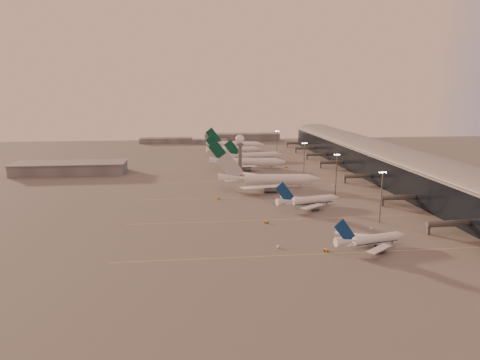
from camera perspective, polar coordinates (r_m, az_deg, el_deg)
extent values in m
plane|color=#5C5959|center=(196.25, 2.35, -6.26)|extent=(700.00, 700.00, 0.00)
cube|color=#E8D651|center=(171.54, 14.23, -9.38)|extent=(180.00, 0.25, 0.02)
cube|color=#E8D651|center=(211.86, 10.02, -5.05)|extent=(180.00, 0.25, 0.02)
cube|color=#E8D651|center=(253.75, 7.22, -2.11)|extent=(180.00, 0.25, 0.02)
cube|color=#E8D651|center=(296.56, 5.22, 0.00)|extent=(180.00, 0.25, 0.02)
cube|color=#E8D651|center=(344.78, 3.59, 1.72)|extent=(180.00, 0.25, 0.02)
cube|color=black|center=(328.41, 18.38, 2.20)|extent=(36.00, 360.00, 18.00)
cylinder|color=slate|center=(327.09, 18.48, 3.75)|extent=(10.08, 360.00, 10.08)
cube|color=slate|center=(327.06, 18.48, 3.79)|extent=(40.00, 362.00, 0.80)
cylinder|color=#54575C|center=(207.37, 26.29, -5.22)|extent=(22.00, 2.80, 2.80)
cube|color=#54575C|center=(202.90, 23.83, -6.04)|extent=(1.20, 1.20, 4.40)
cylinder|color=#54575C|center=(245.79, 20.62, -2.18)|extent=(22.00, 2.80, 2.80)
cube|color=#54575C|center=(242.03, 18.46, -2.80)|extent=(1.20, 1.20, 4.40)
cylinder|color=#54575C|center=(297.31, 15.65, 0.51)|extent=(22.00, 2.80, 2.80)
cube|color=#54575C|center=(294.21, 13.82, 0.03)|extent=(1.20, 1.20, 4.40)
cylinder|color=#54575C|center=(349.00, 12.28, 2.34)|extent=(22.00, 2.80, 2.80)
cube|color=#54575C|center=(346.36, 10.69, 1.95)|extent=(1.20, 1.20, 4.40)
cylinder|color=#54575C|center=(388.54, 10.34, 3.38)|extent=(22.00, 2.80, 2.80)
cube|color=#54575C|center=(386.18, 8.90, 3.04)|extent=(1.20, 1.20, 4.40)
cylinder|color=#54575C|center=(428.56, 8.76, 4.23)|extent=(22.00, 2.80, 2.80)
cube|color=#54575C|center=(426.41, 7.44, 3.92)|extent=(1.20, 1.20, 4.40)
cylinder|color=#54575C|center=(466.99, 7.50, 4.90)|extent=(22.00, 2.80, 2.80)
cube|color=#54575C|center=(465.02, 6.29, 4.62)|extent=(1.20, 1.20, 4.40)
cube|color=slate|center=(341.89, -21.71, 1.47)|extent=(80.00, 25.00, 8.00)
cube|color=slate|center=(341.21, -21.77, 2.17)|extent=(82.00, 27.00, 0.60)
cylinder|color=#54575C|center=(310.17, 0.00, 2.64)|extent=(2.60, 2.60, 22.00)
cylinder|color=#54575C|center=(308.51, 0.00, 4.75)|extent=(5.20, 5.20, 1.20)
sphere|color=white|center=(308.04, 0.00, 5.47)|extent=(6.40, 6.40, 6.40)
cylinder|color=#54575C|center=(307.64, 0.00, 6.16)|extent=(0.16, 0.16, 2.00)
cylinder|color=#54575C|center=(209.18, 18.30, -2.16)|extent=(0.56, 0.56, 25.00)
cube|color=#54575C|center=(206.69, 18.52, 1.07)|extent=(3.60, 0.25, 0.25)
sphere|color=#FFEABF|center=(206.15, 18.14, 0.96)|extent=(0.56, 0.56, 0.56)
sphere|color=#FFEABF|center=(206.56, 18.39, 0.96)|extent=(0.56, 0.56, 0.56)
sphere|color=#FFEABF|center=(206.98, 18.64, 0.97)|extent=(0.56, 0.56, 0.56)
sphere|color=#FFEABF|center=(207.40, 18.89, 0.97)|extent=(0.56, 0.56, 0.56)
cylinder|color=#54575C|center=(257.95, 12.70, 0.77)|extent=(0.56, 0.56, 25.00)
cube|color=#54575C|center=(255.94, 12.83, 3.40)|extent=(3.60, 0.25, 0.25)
sphere|color=#FFEABF|center=(255.52, 12.50, 3.31)|extent=(0.56, 0.56, 0.56)
sphere|color=#FFEABF|center=(255.84, 12.72, 3.31)|extent=(0.56, 0.56, 0.56)
sphere|color=#FFEABF|center=(256.16, 12.93, 3.31)|extent=(0.56, 0.56, 0.56)
sphere|color=#FFEABF|center=(256.49, 13.14, 3.31)|extent=(0.56, 0.56, 0.56)
cylinder|color=#54575C|center=(308.34, 8.55, 2.74)|extent=(0.56, 0.56, 25.00)
cube|color=#54575C|center=(306.66, 8.62, 4.95)|extent=(3.60, 0.25, 0.25)
sphere|color=#FFEABF|center=(306.33, 8.35, 4.87)|extent=(0.56, 0.56, 0.56)
sphere|color=#FFEABF|center=(306.58, 8.53, 4.87)|extent=(0.56, 0.56, 0.56)
sphere|color=#FFEABF|center=(306.84, 8.71, 4.88)|extent=(0.56, 0.56, 0.56)
sphere|color=#FFEABF|center=(307.10, 8.89, 4.88)|extent=(0.56, 0.56, 0.56)
cylinder|color=#54575C|center=(394.75, 4.97, 4.84)|extent=(0.56, 0.56, 25.00)
cube|color=#54575C|center=(393.44, 5.00, 6.57)|extent=(3.60, 0.25, 0.25)
sphere|color=#FFEABF|center=(393.19, 4.78, 6.52)|extent=(0.56, 0.56, 0.56)
sphere|color=#FFEABF|center=(393.38, 4.93, 6.52)|extent=(0.56, 0.56, 0.56)
sphere|color=#FFEABF|center=(393.58, 5.07, 6.52)|extent=(0.56, 0.56, 0.56)
sphere|color=#FFEABF|center=(393.77, 5.22, 6.52)|extent=(0.56, 0.56, 0.56)
cube|color=slate|center=(508.62, -9.81, 5.24)|extent=(60.00, 18.00, 6.00)
cube|color=slate|center=(520.64, 0.23, 5.73)|extent=(90.00, 20.00, 9.00)
cube|color=slate|center=(498.08, -4.10, 5.18)|extent=(40.00, 15.00, 5.00)
cylinder|color=white|center=(180.29, 17.71, -7.57)|extent=(20.58, 7.87, 3.46)
cylinder|color=navy|center=(180.54, 17.70, -7.81)|extent=(19.97, 6.83, 2.49)
cone|color=white|center=(187.54, 20.72, -7.03)|extent=(4.60, 4.24, 3.46)
cone|color=white|center=(172.23, 13.82, -8.12)|extent=(9.07, 5.26, 3.46)
cube|color=white|center=(171.28, 18.05, -8.86)|extent=(13.35, 12.18, 1.09)
cylinder|color=slate|center=(174.74, 18.27, -9.01)|extent=(4.33, 3.06, 2.25)
cube|color=slate|center=(174.41, 18.29, -8.71)|extent=(0.32, 0.28, 1.38)
cube|color=white|center=(184.22, 14.87, -7.18)|extent=(15.08, 7.15, 1.09)
cylinder|color=slate|center=(184.52, 15.83, -7.72)|extent=(4.33, 3.06, 2.25)
cube|color=slate|center=(184.20, 15.85, -7.44)|extent=(0.32, 0.28, 1.38)
cube|color=navy|center=(170.61, 13.77, -6.79)|extent=(9.33, 2.41, 10.31)
cube|color=white|center=(169.15, 14.56, -8.50)|extent=(3.99, 3.61, 0.23)
cube|color=white|center=(175.32, 13.14, -7.69)|extent=(4.17, 2.34, 0.23)
cylinder|color=black|center=(185.61, 19.60, -7.91)|extent=(0.46, 0.46, 0.91)
cylinder|color=black|center=(181.63, 16.87, -8.15)|extent=(1.08, 0.67, 1.00)
cylinder|color=black|center=(178.62, 17.62, -8.55)|extent=(1.08, 0.67, 1.00)
cylinder|color=white|center=(231.77, 9.69, -2.74)|extent=(23.18, 9.01, 3.90)
cylinder|color=navy|center=(231.99, 9.68, -2.95)|extent=(22.48, 7.85, 2.81)
cone|color=white|center=(238.56, 12.56, -2.43)|extent=(5.20, 4.80, 3.90)
cone|color=white|center=(224.38, 6.06, -2.99)|extent=(10.23, 5.98, 3.90)
cube|color=white|center=(221.21, 9.61, -3.63)|extent=(14.99, 13.79, 1.23)
cylinder|color=slate|center=(224.92, 9.94, -3.85)|extent=(4.89, 3.48, 2.53)
cube|color=slate|center=(224.62, 9.95, -3.58)|extent=(0.36, 0.32, 1.56)
cube|color=white|center=(237.55, 7.38, -2.47)|extent=(16.99, 7.94, 1.23)
cylinder|color=slate|center=(237.30, 8.21, -2.95)|extent=(4.89, 3.48, 2.53)
cube|color=slate|center=(237.02, 8.22, -2.70)|extent=(0.36, 0.32, 1.56)
cube|color=navy|center=(222.99, 5.97, -1.81)|extent=(10.50, 2.79, 11.61)
cube|color=white|center=(220.52, 6.56, -3.24)|extent=(4.48, 4.09, 0.26)
cube|color=white|center=(228.24, 5.59, -2.70)|extent=(4.69, 2.60, 0.26)
cylinder|color=black|center=(236.70, 11.51, -3.17)|extent=(0.51, 0.51, 1.03)
cylinder|color=black|center=(233.48, 9.00, -3.27)|extent=(1.22, 0.76, 1.13)
cylinder|color=black|center=(229.67, 9.53, -3.54)|extent=(1.22, 0.76, 1.13)
cylinder|color=white|center=(272.05, 4.89, -0.15)|extent=(40.68, 9.62, 6.30)
cylinder|color=white|center=(272.35, 4.88, -0.44)|extent=(39.73, 7.80, 4.53)
cone|color=white|center=(275.73, 9.86, -0.12)|extent=(8.30, 6.92, 6.30)
cone|color=white|center=(270.25, -1.15, -0.02)|extent=(17.36, 7.68, 6.30)
cube|color=white|center=(255.09, 3.10, -1.20)|extent=(29.22, 17.57, 1.87)
cylinder|color=slate|center=(259.94, 4.09, -1.54)|extent=(8.11, 4.73, 4.09)
cube|color=slate|center=(259.61, 4.10, -1.23)|extent=(0.32, 0.28, 2.52)
cube|color=white|center=(287.73, 2.58, 0.32)|extent=(27.95, 21.29, 1.87)
cylinder|color=slate|center=(284.78, 3.60, -0.34)|extent=(8.11, 4.73, 4.09)
cube|color=slate|center=(284.47, 3.61, -0.05)|extent=(0.32, 0.28, 2.52)
cube|color=#B6B8BE|center=(268.79, -1.33, 1.53)|extent=(17.42, 1.80, 18.69)
cube|color=white|center=(262.59, -1.21, -0.34)|extent=(8.33, 5.55, 0.25)
cube|color=white|center=(277.85, -1.23, 0.34)|extent=(8.20, 6.50, 0.25)
cylinder|color=black|center=(274.98, 8.05, -0.92)|extent=(0.51, 0.51, 1.02)
cylinder|color=black|center=(274.71, 4.15, -0.84)|extent=(1.16, 0.60, 1.12)
cylinder|color=black|center=(270.37, 4.24, -1.05)|extent=(1.16, 0.60, 1.12)
cylinder|color=white|center=(337.79, 1.73, 2.25)|extent=(37.69, 11.60, 6.00)
cylinder|color=white|center=(338.02, 1.73, 2.02)|extent=(36.70, 9.82, 4.32)
cone|color=white|center=(338.21, 5.50, 2.21)|extent=(8.03, 7.03, 6.00)
cone|color=white|center=(339.05, -2.74, 2.41)|extent=(16.33, 8.31, 6.00)
cube|color=white|center=(322.83, 0.06, 1.61)|extent=(27.57, 14.81, 1.78)
cylinder|color=slate|center=(326.75, 0.89, 1.29)|extent=(7.71, 4.95, 3.90)
cube|color=slate|center=(326.49, 0.89, 1.54)|extent=(0.35, 0.30, 2.40)
cube|color=white|center=(353.63, 0.28, 2.52)|extent=(25.39, 21.18, 1.78)
cylinder|color=slate|center=(350.25, 1.00, 2.02)|extent=(7.71, 4.95, 3.90)
cube|color=slate|center=(350.01, 1.00, 2.25)|extent=(0.35, 0.30, 2.40)
cube|color=#063B2B|center=(338.00, -2.88, 3.61)|extent=(16.37, 2.87, 17.76)
cube|color=white|center=(331.98, -2.90, 2.23)|extent=(7.68, 4.71, 0.26)
cube|color=white|center=(346.12, -2.67, 2.63)|extent=(7.46, 6.32, 0.26)
cylinder|color=black|center=(338.54, 4.12, 1.61)|extent=(0.52, 0.52, 1.03)
cylinder|color=black|center=(340.72, 1.23, 1.71)|extent=(1.20, 0.68, 1.14)
cylinder|color=black|center=(336.25, 1.21, 1.57)|extent=(1.20, 0.68, 1.14)
cylinder|color=white|center=(376.20, 2.45, 3.17)|extent=(33.04, 10.72, 5.26)
cylinder|color=white|center=(376.38, 2.45, 2.99)|extent=(32.15, 9.15, 3.79)
cone|color=white|center=(382.73, 5.22, 3.28)|extent=(7.11, 6.26, 5.26)
cone|color=white|center=(369.51, -0.96, 3.12)|extent=(14.37, 7.50, 5.26)
cube|color=white|center=(361.00, 1.92, 2.65)|extent=(22.08, 18.84, 1.56)
cylinder|color=slate|center=(365.62, 2.36, 2.42)|extent=(6.80, 4.44, 3.42)
cube|color=slate|center=(365.41, 2.36, 2.61)|extent=(0.31, 0.27, 2.10)
cube|color=white|center=(386.87, 0.67, 3.29)|extent=(24.21, 12.63, 1.56)
cylinder|color=slate|center=(385.30, 1.38, 2.92)|extent=(6.80, 4.44, 3.42)
cube|color=slate|center=(385.10, 1.38, 3.10)|extent=(0.31, 0.27, 2.10)
cube|color=#063B2B|center=(368.42, -1.07, 4.08)|extent=(14.32, 2.77, 15.57)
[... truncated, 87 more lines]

